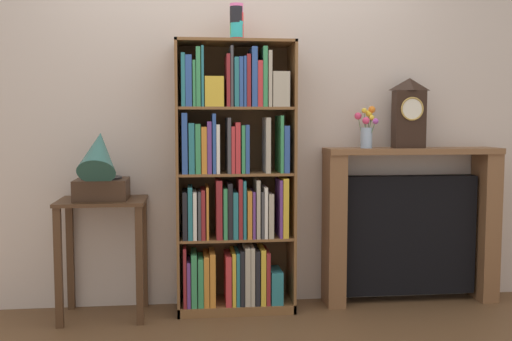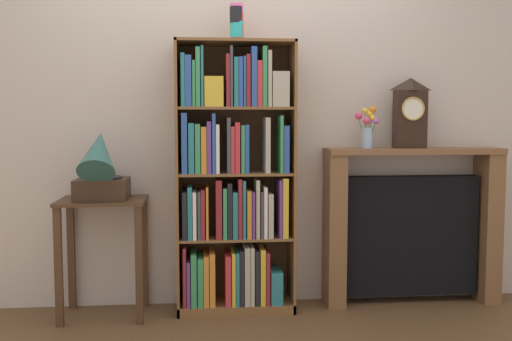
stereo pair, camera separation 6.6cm
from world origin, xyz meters
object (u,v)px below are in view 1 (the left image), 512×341
(bookshelf, at_px, (233,187))
(flower_vase, at_px, (367,129))
(side_table_left, at_px, (103,232))
(fireplace_mantel, at_px, (410,226))
(cup_stack, at_px, (237,22))
(gramophone, at_px, (100,169))
(mantel_clock, at_px, (409,113))

(bookshelf, xyz_separation_m, flower_vase, (0.91, 0.04, 0.38))
(side_table_left, distance_m, fireplace_mantel, 2.08)
(bookshelf, xyz_separation_m, cup_stack, (0.03, -0.01, 1.07))
(side_table_left, distance_m, flower_vase, 1.87)
(bookshelf, bearing_deg, gramophone, -173.35)
(fireplace_mantel, distance_m, mantel_clock, 0.79)
(side_table_left, xyz_separation_m, flower_vase, (1.75, 0.08, 0.65))
(bookshelf, relative_size, side_table_left, 2.32)
(mantel_clock, distance_m, flower_vase, 0.31)
(side_table_left, bearing_deg, gramophone, -90.00)
(gramophone, xyz_separation_m, flower_vase, (1.75, 0.14, 0.24))
(cup_stack, distance_m, fireplace_mantel, 1.83)
(cup_stack, xyz_separation_m, mantel_clock, (1.18, 0.05, -0.58))
(side_table_left, relative_size, mantel_clock, 1.61)
(cup_stack, xyz_separation_m, gramophone, (-0.86, -0.09, -0.93))
(mantel_clock, bearing_deg, fireplace_mantel, 37.84)
(bookshelf, bearing_deg, flower_vase, 2.51)
(cup_stack, distance_m, mantel_clock, 1.31)
(flower_vase, bearing_deg, bookshelf, -177.49)
(gramophone, height_order, flower_vase, flower_vase)
(cup_stack, bearing_deg, flower_vase, 3.07)
(cup_stack, distance_m, side_table_left, 1.60)
(bookshelf, height_order, flower_vase, bookshelf)
(gramophone, xyz_separation_m, fireplace_mantel, (2.08, 0.16, -0.44))
(mantel_clock, bearing_deg, cup_stack, -177.64)
(side_table_left, height_order, gramophone, gramophone)
(cup_stack, relative_size, gramophone, 0.46)
(bookshelf, distance_m, side_table_left, 0.88)
(gramophone, distance_m, flower_vase, 1.77)
(bookshelf, distance_m, fireplace_mantel, 1.27)
(cup_stack, height_order, fireplace_mantel, cup_stack)
(side_table_left, bearing_deg, fireplace_mantel, 2.88)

